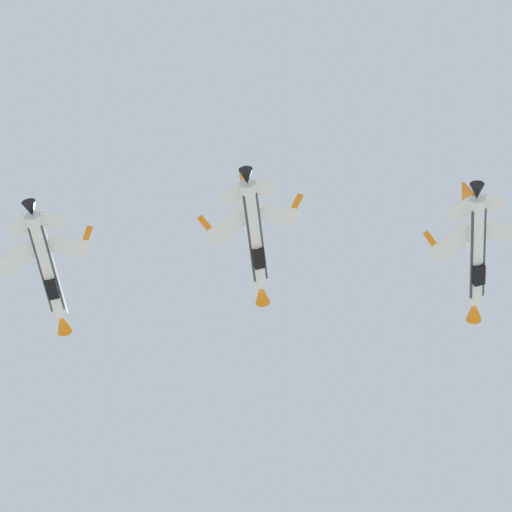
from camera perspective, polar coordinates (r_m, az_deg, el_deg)
The scene contains 3 objects.
fighter_jet_lead at distance 97.91m, azimuth -12.29°, elevation -0.74°, with size 12.24×12.94×4.39m.
fighter_jet_left_wing at distance 95.25m, azimuth -0.09°, elevation 1.08°, with size 12.21×12.94×4.51m.
fighter_jet_right_wing at distance 95.05m, azimuth 12.89°, elevation 0.12°, with size 12.23×12.94×4.44m.
Camera 1 is at (2.47, -7.32, 1.79)m, focal length 67.37 mm.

